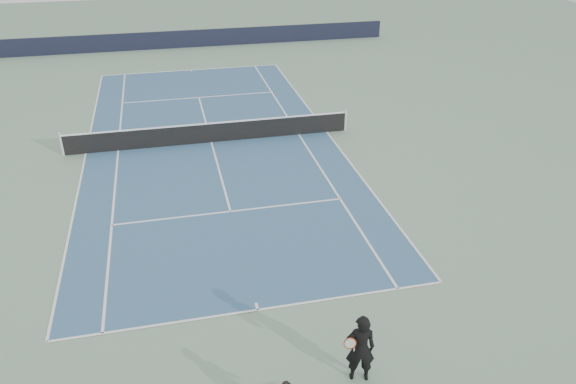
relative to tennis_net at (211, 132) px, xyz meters
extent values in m
plane|color=slate|center=(0.00, 0.00, -0.50)|extent=(80.00, 80.00, 0.00)
cube|color=#34597C|center=(0.00, 0.00, -0.50)|extent=(10.97, 23.77, 0.01)
cylinder|color=silver|center=(-6.40, 0.00, 0.03)|extent=(0.10, 0.10, 1.07)
cylinder|color=silver|center=(6.40, 0.00, 0.03)|extent=(0.10, 0.10, 1.07)
cube|color=black|center=(0.00, 0.00, -0.04)|extent=(12.80, 0.03, 0.90)
cube|color=white|center=(0.00, 0.00, 0.43)|extent=(12.80, 0.04, 0.06)
cube|color=black|center=(0.00, 17.88, 0.10)|extent=(30.00, 0.25, 1.20)
imported|color=black|center=(1.89, -14.79, 0.43)|extent=(0.80, 0.65, 1.86)
torus|color=maroon|center=(1.61, -14.84, 0.68)|extent=(0.34, 0.18, 0.36)
cylinder|color=white|center=(1.61, -14.84, 0.68)|extent=(0.29, 0.14, 0.32)
cylinder|color=white|center=(1.73, -14.81, 0.42)|extent=(0.08, 0.13, 0.27)
camera|label=1|loc=(-1.89, -23.76, 9.70)|focal=35.00mm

